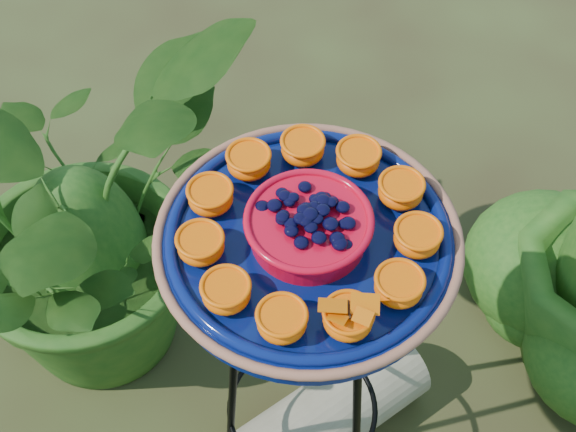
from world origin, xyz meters
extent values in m
torus|color=black|center=(-0.01, 0.15, 0.86)|extent=(0.32, 0.32, 0.02)
torus|color=black|center=(-0.01, 0.15, 0.30)|extent=(0.40, 0.40, 0.01)
cylinder|color=black|center=(0.04, 0.28, 0.43)|extent=(0.04, 0.08, 0.86)
cylinder|color=black|center=(-0.15, 0.12, 0.43)|extent=(0.09, 0.03, 0.86)
cylinder|color=black|center=(0.08, 0.04, 0.43)|extent=(0.07, 0.07, 0.86)
cylinder|color=#071351|center=(-0.01, 0.15, 0.89)|extent=(0.56, 0.56, 0.04)
torus|color=#A06348|center=(-0.01, 0.15, 0.90)|extent=(0.46, 0.46, 0.02)
torus|color=#071351|center=(-0.01, 0.15, 0.91)|extent=(0.42, 0.42, 0.02)
cylinder|color=red|center=(-0.01, 0.15, 0.93)|extent=(0.22, 0.22, 0.04)
torus|color=red|center=(-0.01, 0.15, 0.95)|extent=(0.19, 0.19, 0.01)
ellipsoid|color=black|center=(-0.01, 0.15, 0.95)|extent=(0.15, 0.15, 0.03)
ellipsoid|color=#EB4E02|center=(0.15, 0.12, 0.92)|extent=(0.07, 0.07, 0.03)
cylinder|color=orange|center=(0.15, 0.12, 0.94)|extent=(0.06, 0.06, 0.01)
ellipsoid|color=#EB4E02|center=(0.14, 0.21, 0.92)|extent=(0.07, 0.07, 0.03)
cylinder|color=orange|center=(0.14, 0.21, 0.94)|extent=(0.06, 0.06, 0.01)
ellipsoid|color=#EB4E02|center=(0.08, 0.28, 0.92)|extent=(0.07, 0.07, 0.03)
cylinder|color=orange|center=(0.08, 0.28, 0.94)|extent=(0.06, 0.06, 0.01)
ellipsoid|color=#EB4E02|center=(-0.01, 0.30, 0.92)|extent=(0.07, 0.07, 0.03)
cylinder|color=orange|center=(-0.01, 0.30, 0.94)|extent=(0.06, 0.06, 0.01)
ellipsoid|color=#EB4E02|center=(-0.09, 0.28, 0.92)|extent=(0.07, 0.07, 0.03)
cylinder|color=orange|center=(-0.09, 0.28, 0.94)|extent=(0.06, 0.06, 0.01)
ellipsoid|color=#EB4E02|center=(-0.15, 0.21, 0.92)|extent=(0.07, 0.07, 0.03)
cylinder|color=orange|center=(-0.15, 0.21, 0.94)|extent=(0.06, 0.06, 0.01)
ellipsoid|color=#EB4E02|center=(-0.16, 0.13, 0.92)|extent=(0.07, 0.07, 0.03)
cylinder|color=orange|center=(-0.16, 0.13, 0.94)|extent=(0.06, 0.06, 0.01)
ellipsoid|color=#EB4E02|center=(-0.13, 0.05, 0.92)|extent=(0.07, 0.07, 0.03)
cylinder|color=orange|center=(-0.13, 0.05, 0.94)|extent=(0.06, 0.06, 0.01)
ellipsoid|color=#EB4E02|center=(-0.06, 0.00, 0.92)|extent=(0.07, 0.07, 0.03)
cylinder|color=orange|center=(-0.06, 0.00, 0.94)|extent=(0.06, 0.06, 0.01)
ellipsoid|color=#EB4E02|center=(0.03, 0.00, 0.92)|extent=(0.07, 0.07, 0.03)
cylinder|color=orange|center=(0.03, 0.00, 0.94)|extent=(0.06, 0.06, 0.01)
ellipsoid|color=#EB4E02|center=(0.11, 0.04, 0.92)|extent=(0.07, 0.07, 0.03)
cylinder|color=orange|center=(0.11, 0.04, 0.94)|extent=(0.06, 0.06, 0.01)
cylinder|color=black|center=(0.03, 0.00, 0.95)|extent=(0.00, 0.03, 0.00)
cube|color=#E66604|center=(0.01, 0.00, 0.96)|extent=(0.04, 0.03, 0.01)
cube|color=#E66604|center=(0.05, 0.00, 0.96)|extent=(0.04, 0.03, 0.01)
cylinder|color=tan|center=(0.04, 0.21, 0.09)|extent=(0.54, 0.43, 0.18)
imported|color=#1D4A13|center=(-0.49, 0.57, 0.44)|extent=(1.00, 1.03, 0.88)
camera|label=1|loc=(-0.08, -0.54, 1.86)|focal=50.00mm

